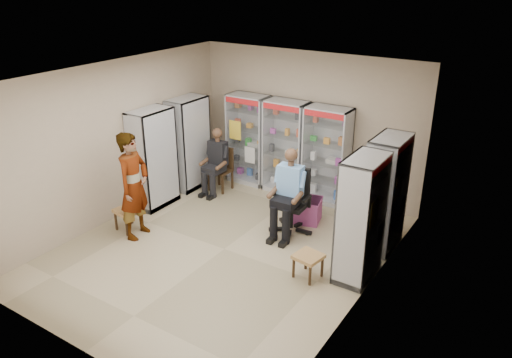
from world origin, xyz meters
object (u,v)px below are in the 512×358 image
Objects in this scene: wooden_chair at (220,170)px; seated_shopkeeper at (291,194)px; cabinet_back_mid at (286,147)px; cabinet_back_right at (327,156)px; woven_stool_a at (308,266)px; pink_trunk at (307,210)px; cabinet_left_near at (153,159)px; standing_man at (134,186)px; cabinet_right_near at (361,219)px; woven_stool_b at (129,219)px; cabinet_right_far at (386,194)px; cabinet_left_far at (189,143)px; office_chair at (292,201)px; cabinet_back_left at (248,139)px.

wooden_chair is 2.38m from seated_shopkeeper.
cabinet_back_mid is 0.95m from cabinet_back_right.
seated_shopkeeper is at bearing 130.39° from woven_stool_a.
pink_trunk is 1.89m from woven_stool_a.
cabinet_left_near reaches higher than seated_shopkeeper.
standing_man reaches higher than wooden_chair.
wooden_chair is (0.68, 1.30, -0.53)m from cabinet_left_near.
cabinet_back_right is 3.87m from standing_man.
cabinet_right_near is at bearing -21.64° from wooden_chair.
cabinet_back_mid is at bearing 63.54° from woven_stool_b.
seated_shopkeeper is 3.17× the size of pink_trunk.
woven_stool_a is at bearing -53.27° from seated_shopkeeper.
cabinet_left_far is (-4.46, 0.20, 0.00)m from cabinet_right_far.
cabinet_left_near is at bearing -173.69° from office_chair.
cabinet_left_far is 0.89m from wooden_chair.
cabinet_left_far is 1.30× the size of seated_shopkeeper.
cabinet_right_far is (2.58, -1.13, 0.00)m from cabinet_back_mid.
cabinet_left_far is (-4.46, 1.30, 0.00)m from cabinet_right_near.
cabinet_left_near reaches higher than office_chair.
cabinet_left_near is at bearing 87.43° from cabinet_right_near.
office_chair is at bearing -37.97° from cabinet_back_left.
cabinet_back_mid and cabinet_left_near have the same top height.
wooden_chair is (-3.78, 0.40, -0.53)m from cabinet_right_far.
pink_trunk is at bearing 77.80° from office_chair.
cabinet_back_left is 1.30× the size of seated_shopkeeper.
woven_stool_a is 3.35m from standing_man.
cabinet_left_near is 2.95m from office_chair.
cabinet_left_near is at bearing -117.61° from wooden_chair.
cabinet_right_far is at bearing -34.73° from cabinet_back_right.
cabinet_left_far reaches higher than standing_man.
cabinet_back_left reaches higher than pink_trunk.
seated_shopkeeper is at bearing 67.41° from cabinet_right_near.
woven_stool_a is (1.00, -2.69, -0.80)m from cabinet_back_right.
cabinet_back_right reaches higher than woven_stool_a.
cabinet_left_near is (-4.46, 0.20, 0.00)m from cabinet_right_near.
woven_stool_a is at bearing 6.84° from woven_stool_b.
cabinet_left_near is 2.13× the size of wooden_chair.
standing_man is at bearing 103.72° from cabinet_right_near.
office_chair is at bearing 31.94° from woven_stool_b.
woven_stool_a is (3.83, -1.76, -0.80)m from cabinet_left_far.
cabinet_right_far is 1.00× the size of cabinet_left_far.
woven_stool_a is at bearing 126.55° from cabinet_right_near.
cabinet_right_near is 1.66× the size of office_chair.
cabinet_back_right is 3.48m from cabinet_left_near.
standing_man is (0.62, -2.24, -0.02)m from cabinet_left_far.
cabinet_back_mid is 3.42m from woven_stool_a.
cabinet_left_near is at bearing -144.35° from cabinet_back_right.
wooden_chair is at bearing 81.65° from woven_stool_b.
cabinet_left_far is at bearing 180.00° from cabinet_left_near.
cabinet_back_left reaches higher than wooden_chair.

